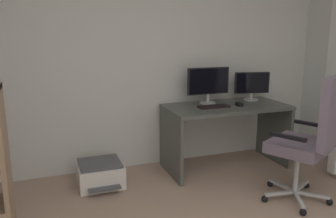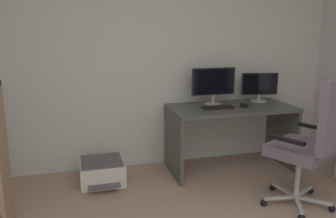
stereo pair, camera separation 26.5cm
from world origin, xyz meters
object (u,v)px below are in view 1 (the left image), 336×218
at_px(desk, 226,122).
at_px(monitor_secondary, 252,84).
at_px(printer, 100,174).
at_px(office_chair, 312,135).
at_px(monitor_main, 208,82).
at_px(computer_mouse, 239,104).
at_px(keyboard, 214,107).

xyz_separation_m(desk, monitor_secondary, (0.43, 0.17, 0.38)).
height_order(monitor_secondary, printer, monitor_secondary).
relative_size(desk, monitor_secondary, 3.24).
height_order(desk, office_chair, office_chair).
height_order(monitor_main, computer_mouse, monitor_main).
bearing_deg(computer_mouse, monitor_secondary, 46.80).
relative_size(office_chair, printer, 2.35).
relative_size(monitor_secondary, office_chair, 0.36).
bearing_deg(desk, computer_mouse, -32.06).
distance_m(desk, office_chair, 1.06).
bearing_deg(keyboard, monitor_main, 81.03).
relative_size(monitor_secondary, computer_mouse, 4.16).
height_order(monitor_secondary, computer_mouse, monitor_secondary).
bearing_deg(monitor_main, printer, -172.81).
height_order(desk, computer_mouse, computer_mouse).
xyz_separation_m(desk, office_chair, (0.28, -1.01, 0.12)).
xyz_separation_m(desk, printer, (-1.42, 0.01, -0.41)).
xyz_separation_m(monitor_secondary, printer, (-1.84, -0.16, -0.79)).
xyz_separation_m(monitor_main, computer_mouse, (0.26, -0.24, -0.22)).
bearing_deg(monitor_secondary, keyboard, -160.45).
xyz_separation_m(keyboard, printer, (-1.23, 0.06, -0.61)).
bearing_deg(printer, monitor_main, 7.19).
bearing_deg(desk, monitor_secondary, 21.28).
bearing_deg(office_chair, monitor_main, 109.78).
distance_m(computer_mouse, office_chair, 0.96).
relative_size(keyboard, printer, 0.68).
distance_m(monitor_main, office_chair, 1.29).
xyz_separation_m(computer_mouse, office_chair, (0.16, -0.94, -0.10)).
bearing_deg(keyboard, monitor_secondary, 19.91).
distance_m(monitor_main, printer, 1.53).
distance_m(monitor_secondary, computer_mouse, 0.43).
relative_size(desk, printer, 2.72).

